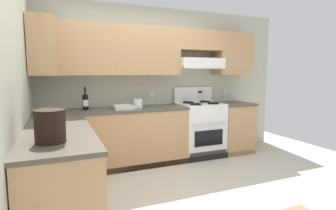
{
  "coord_description": "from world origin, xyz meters",
  "views": [
    {
      "loc": [
        -1.25,
        -2.81,
        1.46
      ],
      "look_at": [
        0.22,
        0.7,
        1.0
      ],
      "focal_mm": 28.79,
      "sensor_mm": 36.0,
      "label": 1
    }
  ],
  "objects_px": {
    "stove": "(200,129)",
    "wine_bottle": "(85,101)",
    "bowl": "(124,108)",
    "bucket": "(50,125)",
    "paper_towel_roll": "(138,104)"
  },
  "relations": [
    {
      "from": "wine_bottle",
      "to": "bowl",
      "type": "relative_size",
      "value": 1.17
    },
    {
      "from": "bucket",
      "to": "wine_bottle",
      "type": "bearing_deg",
      "value": 76.17
    },
    {
      "from": "stove",
      "to": "paper_towel_roll",
      "type": "relative_size",
      "value": 8.72
    },
    {
      "from": "stove",
      "to": "bowl",
      "type": "relative_size",
      "value": 4.14
    },
    {
      "from": "paper_towel_roll",
      "to": "bucket",
      "type": "bearing_deg",
      "value": -125.34
    },
    {
      "from": "bowl",
      "to": "stove",
      "type": "bearing_deg",
      "value": 2.87
    },
    {
      "from": "wine_bottle",
      "to": "paper_towel_roll",
      "type": "relative_size",
      "value": 2.48
    },
    {
      "from": "stove",
      "to": "paper_towel_roll",
      "type": "bearing_deg",
      "value": -177.93
    },
    {
      "from": "stove",
      "to": "bowl",
      "type": "distance_m",
      "value": 1.45
    },
    {
      "from": "stove",
      "to": "wine_bottle",
      "type": "height_order",
      "value": "wine_bottle"
    },
    {
      "from": "bowl",
      "to": "bucket",
      "type": "relative_size",
      "value": 1.1
    },
    {
      "from": "stove",
      "to": "bowl",
      "type": "xyz_separation_m",
      "value": [
        -1.37,
        -0.07,
        0.45
      ]
    },
    {
      "from": "bowl",
      "to": "paper_towel_roll",
      "type": "bearing_deg",
      "value": 6.66
    },
    {
      "from": "bucket",
      "to": "paper_towel_roll",
      "type": "relative_size",
      "value": 1.92
    },
    {
      "from": "bucket",
      "to": "paper_towel_roll",
      "type": "bearing_deg",
      "value": 54.66
    }
  ]
}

